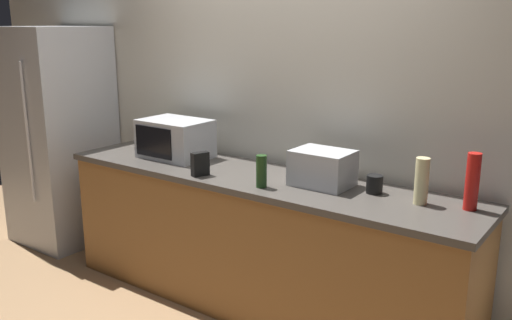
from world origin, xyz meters
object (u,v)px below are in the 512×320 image
toaster_oven (322,168)px  cordless_phone (200,164)px  refrigerator (59,136)px  bottle_hand_soap (422,181)px  microwave (175,139)px  bottle_wine (261,171)px  mug_black (375,184)px  bottle_vinegar (157,133)px  bottle_hot_sauce (472,182)px

toaster_oven → cordless_phone: bearing=-159.5°
refrigerator → toaster_oven: refrigerator is taller
cordless_phone → bottle_hand_soap: bottle_hand_soap is taller
refrigerator → microwave: refrigerator is taller
bottle_hand_soap → refrigerator: bearing=-178.8°
bottle_wine → mug_black: (0.58, 0.28, -0.04)m
microwave → bottle_wine: bearing=-14.2°
bottle_vinegar → bottle_hot_sauce: bearing=-1.9°
microwave → cordless_phone: microwave is taller
microwave → toaster_oven: 1.18m
bottle_wine → bottle_vinegar: bearing=162.8°
microwave → bottle_hot_sauce: bottle_hot_sauce is taller
bottle_hot_sauce → bottle_wine: (-1.10, -0.31, -0.05)m
mug_black → refrigerator: bearing=-178.0°
cordless_phone → bottle_hot_sauce: bottle_hot_sauce is taller
bottle_wine → mug_black: bearing=25.9°
bottle_hand_soap → bottle_hot_sauce: (0.24, 0.06, 0.02)m
bottle_hand_soap → bottle_hot_sauce: 0.25m
bottle_hand_soap → mug_black: bottle_hand_soap is taller
microwave → cordless_phone: size_ratio=3.20×
refrigerator → bottle_hand_soap: size_ratio=7.17×
toaster_oven → refrigerator: bearing=-178.6°
bottle_hot_sauce → cordless_phone: bearing=-167.7°
toaster_oven → bottle_hand_soap: bearing=0.6°
bottle_vinegar → bottle_wine: (1.26, -0.39, -0.01)m
refrigerator → bottle_wine: bearing=-4.7°
cordless_phone → mug_black: size_ratio=1.44×
bottle_wine → mug_black: 0.65m
refrigerator → microwave: bearing=2.1°
bottle_hot_sauce → mug_black: (-0.51, -0.03, -0.10)m
toaster_oven → bottle_vinegar: size_ratio=1.61×
microwave → toaster_oven: size_ratio=1.41×
refrigerator → microwave: size_ratio=3.75×
refrigerator → microwave: 1.32m
bottle_vinegar → bottle_wine: size_ratio=1.10×
bottle_hot_sauce → bottle_wine: 1.14m
toaster_oven → mug_black: 0.32m
bottle_wine → cordless_phone: bearing=-176.8°
bottle_hand_soap → bottle_vinegar: (-2.12, 0.14, -0.02)m
cordless_phone → bottle_vinegar: size_ratio=0.71×
cordless_phone → microwave: bearing=170.5°
bottle_hand_soap → cordless_phone: bearing=-168.1°
microwave → mug_black: 1.50m
toaster_oven → bottle_wine: (-0.27, -0.24, -0.01)m
toaster_oven → bottle_hot_sauce: size_ratio=1.14×
refrigerator → cordless_phone: (1.77, -0.21, 0.07)m
microwave → bottle_wine: (0.91, -0.23, -0.04)m
bottle_hand_soap → bottle_wine: bearing=-163.7°
microwave → cordless_phone: bearing=-29.0°
toaster_oven → bottle_wine: bearing=-137.5°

